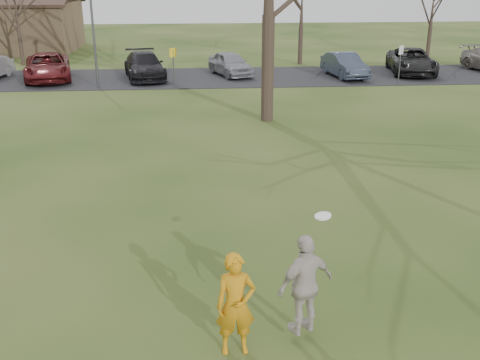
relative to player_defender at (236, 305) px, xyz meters
name	(u,v)px	position (x,y,z in m)	size (l,w,h in m)	color
ground	(260,350)	(0.39, -0.03, -0.88)	(120.00, 120.00, 0.00)	#1E380F
parking_strip	(211,77)	(0.39, 24.97, -0.86)	(62.00, 6.50, 0.04)	black
player_defender	(236,305)	(0.00, 0.00, 0.00)	(0.64, 0.42, 1.75)	#BF7C0F
car_2	(47,67)	(-8.69, 24.83, -0.11)	(2.40, 5.21, 1.45)	#571416
car_3	(144,66)	(-3.34, 24.85, -0.12)	(2.01, 4.96, 1.44)	black
car_4	(230,64)	(1.56, 25.46, -0.16)	(1.59, 3.96, 1.35)	gray
car_5	(345,65)	(8.04, 24.39, -0.16)	(1.43, 4.09, 1.35)	#313A4A
car_6	(412,61)	(12.31, 25.28, -0.11)	(2.40, 5.19, 1.44)	black
catching_play	(305,284)	(1.15, 0.22, 0.18)	(1.12, 0.84, 2.03)	#B9AEA6
lamp_post	(91,9)	(-5.61, 22.47, 3.09)	(0.34, 0.34, 6.27)	#47474C
sign_yellow	(173,61)	(-1.61, 21.97, 0.57)	(0.35, 0.35, 2.08)	#47474C
sign_white	(400,58)	(10.39, 21.97, 0.57)	(0.35, 0.35, 2.08)	#47474C
small_tree_row	(275,2)	(4.77, 30.03, 3.02)	(55.00, 5.90, 8.50)	#352821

